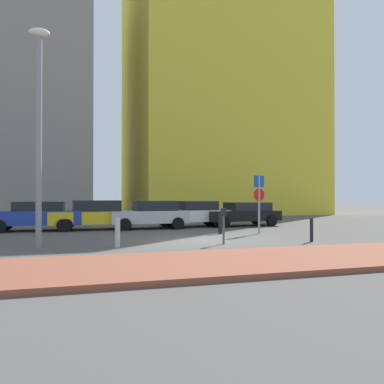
# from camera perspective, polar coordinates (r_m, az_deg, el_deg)

# --- Properties ---
(ground_plane) EXTENTS (120.00, 120.00, 0.00)m
(ground_plane) POSITION_cam_1_polar(r_m,az_deg,el_deg) (16.28, 1.37, -6.82)
(ground_plane) COLOR #4C4947
(sidewalk_brick) EXTENTS (40.00, 3.88, 0.14)m
(sidewalk_brick) POSITION_cam_1_polar(r_m,az_deg,el_deg) (11.03, 11.22, -9.44)
(sidewalk_brick) COLOR brown
(sidewalk_brick) RESTS_ON ground
(parked_car_blue) EXTENTS (4.63, 2.16, 1.48)m
(parked_car_blue) POSITION_cam_1_polar(r_m,az_deg,el_deg) (21.92, -21.14, -3.11)
(parked_car_blue) COLOR #1E389E
(parked_car_blue) RESTS_ON ground
(parked_car_yellow) EXTENTS (4.62, 2.09, 1.54)m
(parked_car_yellow) POSITION_cam_1_polar(r_m,az_deg,el_deg) (21.86, -13.68, -3.10)
(parked_car_yellow) COLOR gold
(parked_car_yellow) RESTS_ON ground
(parked_car_silver) EXTENTS (4.14, 1.93, 1.51)m
(parked_car_silver) POSITION_cam_1_polar(r_m,az_deg,el_deg) (21.93, -5.92, -3.13)
(parked_car_silver) COLOR #B7BABF
(parked_car_silver) RESTS_ON ground
(parked_car_white) EXTENTS (4.27, 2.31, 1.48)m
(parked_car_white) POSITION_cam_1_polar(r_m,az_deg,el_deg) (23.30, 0.18, -3.04)
(parked_car_white) COLOR white
(parked_car_white) RESTS_ON ground
(parked_car_black) EXTENTS (4.61, 2.24, 1.39)m
(parked_car_black) POSITION_cam_1_polar(r_m,az_deg,el_deg) (24.06, 7.23, -3.02)
(parked_car_black) COLOR black
(parked_car_black) RESTS_ON ground
(parking_sign_post) EXTENTS (0.60, 0.14, 2.77)m
(parking_sign_post) POSITION_cam_1_polar(r_m,az_deg,el_deg) (19.23, 9.47, -0.67)
(parking_sign_post) COLOR gray
(parking_sign_post) RESTS_ON ground
(parking_meter) EXTENTS (0.18, 0.14, 1.33)m
(parking_meter) POSITION_cam_1_polar(r_m,az_deg,el_deg) (14.88, 4.50, -4.07)
(parking_meter) COLOR #4C4C51
(parking_meter) RESTS_ON ground
(street_lamp) EXTENTS (0.70, 0.36, 7.59)m
(street_lamp) POSITION_cam_1_polar(r_m,az_deg,el_deg) (15.07, -20.86, 9.60)
(street_lamp) COLOR gray
(street_lamp) RESTS_ON ground
(traffic_bollard_near) EXTENTS (0.13, 0.13, 0.93)m
(traffic_bollard_near) POSITION_cam_1_polar(r_m,az_deg,el_deg) (16.32, 16.57, -5.14)
(traffic_bollard_near) COLOR black
(traffic_bollard_near) RESTS_ON ground
(traffic_bollard_mid) EXTENTS (0.18, 0.18, 1.04)m
(traffic_bollard_mid) POSITION_cam_1_polar(r_m,az_deg,el_deg) (14.18, -10.51, -5.64)
(traffic_bollard_mid) COLOR #B7B7BC
(traffic_bollard_mid) RESTS_ON ground
(traffic_bollard_far) EXTENTS (0.18, 0.18, 0.94)m
(traffic_bollard_far) POSITION_cam_1_polar(r_m,az_deg,el_deg) (18.93, 4.02, -4.52)
(traffic_bollard_far) COLOR black
(traffic_bollard_far) RESTS_ON ground
(building_colorful_midrise) EXTENTS (17.82, 16.43, 27.02)m
(building_colorful_midrise) POSITION_cam_1_polar(r_m,az_deg,el_deg) (44.71, 3.32, 14.64)
(building_colorful_midrise) COLOR gold
(building_colorful_midrise) RESTS_ON ground
(building_under_construction) EXTENTS (13.75, 15.59, 24.59)m
(building_under_construction) POSITION_cam_1_polar(r_m,az_deg,el_deg) (41.51, -24.32, 14.16)
(building_under_construction) COLOR gray
(building_under_construction) RESTS_ON ground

